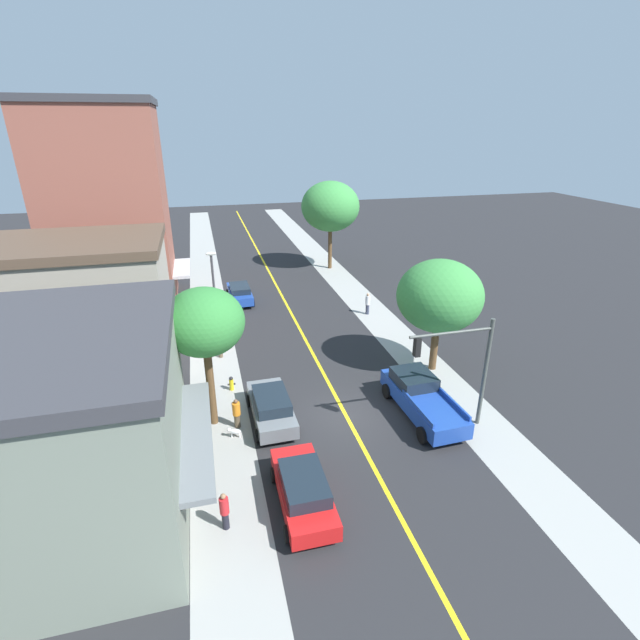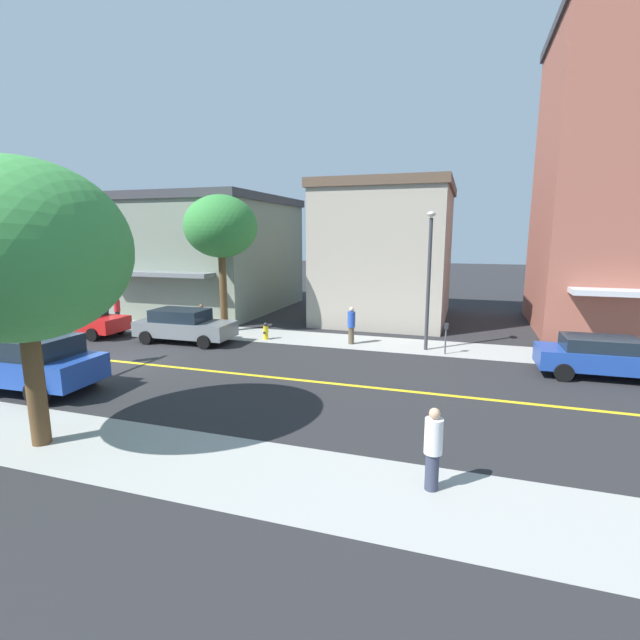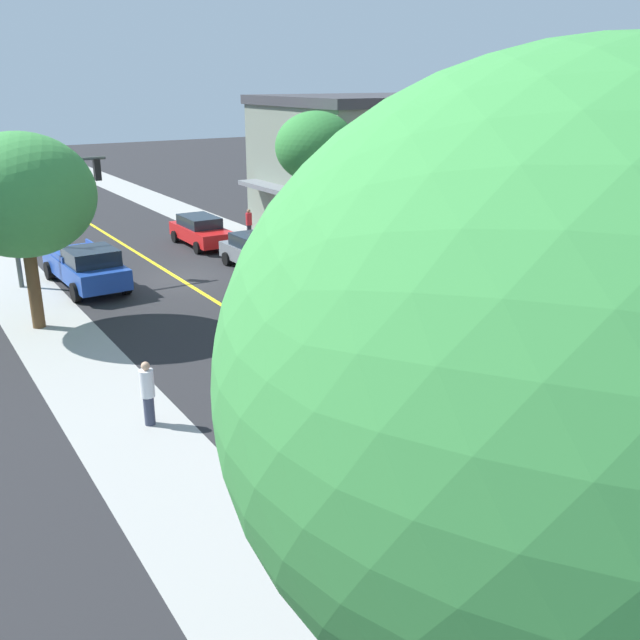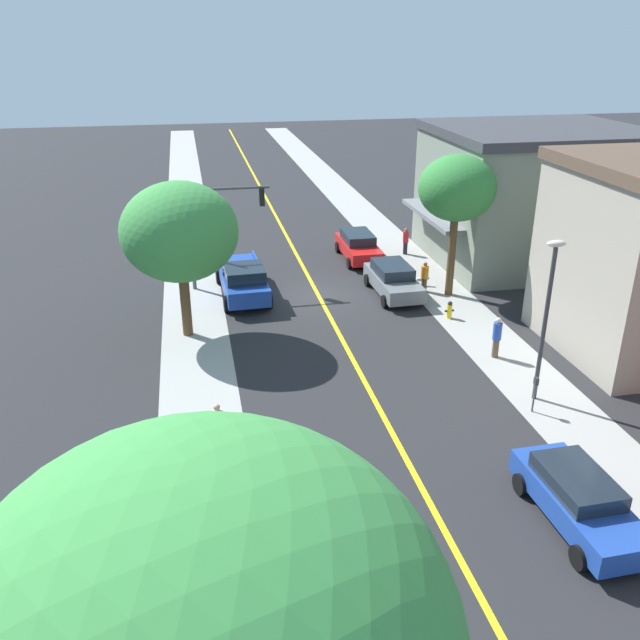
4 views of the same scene
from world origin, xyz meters
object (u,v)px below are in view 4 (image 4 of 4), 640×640
(fire_hydrant, at_px, (450,310))
(pedestrian_orange_shirt, at_px, (425,276))
(street_tree_left_near, at_px, (457,189))
(street_tree_right_corner, at_px, (179,232))
(traffic_light_mast, at_px, (215,218))
(pedestrian_blue_shirt, at_px, (497,336))
(parking_meter, at_px, (535,389))
(blue_sedan_left_curb, at_px, (578,499))
(red_sedan_left_curb, at_px, (358,246))
(small_dog, at_px, (423,279))
(pedestrian_white_shirt, at_px, (218,427))
(street_lamp, at_px, (548,303))
(blue_pickup_truck, at_px, (243,279))
(pedestrian_red_shirt, at_px, (406,241))
(grey_sedan_left_curb, at_px, (393,279))

(fire_hydrant, xyz_separation_m, pedestrian_orange_shirt, (-0.00, -3.59, 0.40))
(street_tree_left_near, relative_size, fire_hydrant, 8.37)
(street_tree_right_corner, height_order, traffic_light_mast, street_tree_right_corner)
(street_tree_right_corner, bearing_deg, pedestrian_blue_shirt, 159.08)
(parking_meter, height_order, pedestrian_blue_shirt, pedestrian_blue_shirt)
(street_tree_left_near, height_order, blue_sedan_left_curb, street_tree_left_near)
(red_sedan_left_curb, relative_size, small_dog, 6.90)
(blue_sedan_left_curb, xyz_separation_m, pedestrian_blue_shirt, (-2.20, -9.92, 0.15))
(fire_hydrant, bearing_deg, street_tree_left_near, -110.75)
(street_tree_right_corner, xyz_separation_m, pedestrian_white_shirt, (-0.84, 9.37, -3.80))
(street_tree_left_near, distance_m, small_dog, 5.40)
(street_lamp, relative_size, pedestrian_white_shirt, 3.48)
(parking_meter, xyz_separation_m, pedestrian_blue_shirt, (-0.55, -4.32, 0.04))
(red_sedan_left_curb, xyz_separation_m, small_dog, (-2.25, 5.03, -0.48))
(street_tree_left_near, relative_size, pedestrian_orange_shirt, 4.49)
(small_dog, bearing_deg, pedestrian_blue_shirt, -70.41)
(street_lamp, distance_m, pedestrian_white_shirt, 12.03)
(fire_hydrant, xyz_separation_m, blue_sedan_left_curb, (1.84, 14.16, 0.37))
(street_lamp, bearing_deg, street_tree_right_corner, -33.42)
(red_sedan_left_curb, xyz_separation_m, blue_pickup_truck, (7.24, 4.71, 0.12))
(street_tree_left_near, bearing_deg, small_dog, -59.33)
(street_tree_right_corner, bearing_deg, traffic_light_mast, -106.92)
(blue_sedan_left_curb, distance_m, pedestrian_white_shirt, 10.85)
(street_tree_right_corner, height_order, street_lamp, street_tree_right_corner)
(blue_sedan_left_curb, bearing_deg, pedestrian_orange_shirt, 172.75)
(parking_meter, distance_m, blue_sedan_left_curb, 5.84)
(blue_sedan_left_curb, distance_m, small_dog, 18.68)
(pedestrian_white_shirt, bearing_deg, pedestrian_red_shirt, 116.73)
(fire_hydrant, height_order, grey_sedan_left_curb, grey_sedan_left_curb)
(blue_sedan_left_curb, distance_m, pedestrian_orange_shirt, 17.84)
(street_tree_right_corner, bearing_deg, blue_sedan_left_curb, 125.00)
(pedestrian_red_shirt, bearing_deg, street_lamp, -179.59)
(street_tree_left_near, bearing_deg, street_lamp, 85.86)
(street_lamp, bearing_deg, blue_sedan_left_curb, 71.43)
(pedestrian_orange_shirt, distance_m, small_dog, 0.97)
(parking_meter, xyz_separation_m, red_sedan_left_curb, (1.84, -17.99, -0.08))
(street_tree_left_near, distance_m, street_lamp, 10.76)
(grey_sedan_left_curb, distance_m, pedestrian_blue_shirt, 7.99)
(blue_sedan_left_curb, bearing_deg, grey_sedan_left_curb, 178.31)
(pedestrian_orange_shirt, bearing_deg, fire_hydrant, 148.63)
(pedestrian_blue_shirt, bearing_deg, blue_sedan_left_curb, 112.34)
(street_tree_right_corner, height_order, pedestrian_red_shirt, street_tree_right_corner)
(traffic_light_mast, distance_m, street_lamp, 17.60)
(street_lamp, height_order, blue_pickup_truck, street_lamp)
(traffic_light_mast, distance_m, red_sedan_left_curb, 9.40)
(street_tree_right_corner, height_order, pedestrian_white_shirt, street_tree_right_corner)
(street_lamp, bearing_deg, street_tree_left_near, -94.14)
(red_sedan_left_curb, bearing_deg, pedestrian_red_shirt, 96.99)
(street_lamp, relative_size, pedestrian_red_shirt, 3.77)
(street_tree_left_near, relative_size, grey_sedan_left_curb, 1.51)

